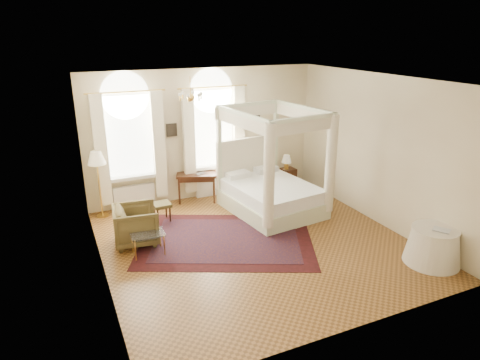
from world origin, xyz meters
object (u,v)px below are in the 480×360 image
object	(u,v)px
canopy_bed	(272,189)
stool	(162,206)
nightstand	(288,178)
coffee_table	(148,236)
writing_desk	(197,177)
armchair	(136,225)
side_table	(433,246)
floor_lamp	(97,161)

from	to	relation	value
canopy_bed	stool	distance (m)	2.63
nightstand	coffee_table	distance (m)	4.95
nightstand	writing_desk	xyz separation A→B (m)	(-2.67, 0.04, 0.37)
armchair	side_table	bearing A→B (deg)	-115.53
side_table	floor_lamp	bearing A→B (deg)	138.55
armchair	coffee_table	world-z (taller)	armchair
canopy_bed	writing_desk	distance (m)	1.98
floor_lamp	side_table	bearing A→B (deg)	-41.45
floor_lamp	writing_desk	bearing A→B (deg)	0.00
nightstand	side_table	size ratio (longest dim) A/B	0.51
canopy_bed	coffee_table	size ratio (longest dim) A/B	3.86
armchair	writing_desk	bearing A→B (deg)	-41.65
floor_lamp	canopy_bed	bearing A→B (deg)	-19.85
canopy_bed	writing_desk	xyz separation A→B (m)	(-1.43, 1.37, 0.07)
writing_desk	floor_lamp	xyz separation A→B (m)	(-2.35, -0.00, 0.72)
side_table	stool	bearing A→B (deg)	136.72
stool	coffee_table	size ratio (longest dim) A/B	0.67
floor_lamp	side_table	size ratio (longest dim) A/B	1.54
writing_desk	nightstand	bearing A→B (deg)	-0.80
writing_desk	coffee_table	xyz separation A→B (m)	(-1.77, -2.23, -0.24)
armchair	coffee_table	xyz separation A→B (m)	(0.11, -0.56, -0.01)
canopy_bed	nightstand	bearing A→B (deg)	47.19
stool	side_table	xyz separation A→B (m)	(4.16, -3.92, -0.02)
writing_desk	armchair	bearing A→B (deg)	-138.26
nightstand	stool	bearing A→B (deg)	-168.10
canopy_bed	nightstand	xyz separation A→B (m)	(1.23, 1.33, -0.30)
stool	armchair	distance (m)	1.12
canopy_bed	armchair	distance (m)	3.33
nightstand	canopy_bed	bearing A→B (deg)	-132.81
canopy_bed	stool	bearing A→B (deg)	168.32
canopy_bed	armchair	bearing A→B (deg)	-174.72
coffee_table	side_table	distance (m)	5.42
nightstand	side_table	world-z (taller)	side_table
coffee_table	side_table	world-z (taller)	side_table
canopy_bed	stool	world-z (taller)	canopy_bed
canopy_bed	stool	xyz separation A→B (m)	(-2.56, 0.53, -0.20)
stool	floor_lamp	bearing A→B (deg)	145.63
stool	floor_lamp	size ratio (longest dim) A/B	0.28
armchair	stool	bearing A→B (deg)	-35.13
coffee_table	side_table	size ratio (longest dim) A/B	0.63
armchair	side_table	size ratio (longest dim) A/B	0.86
nightstand	armchair	bearing A→B (deg)	-160.19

